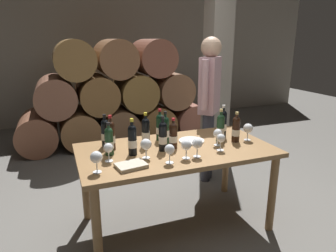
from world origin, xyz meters
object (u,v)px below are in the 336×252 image
(wine_bottle_1, at_px, (165,130))
(wine_bottle_10, at_px, (132,139))
(wine_glass_2, at_px, (248,129))
(wine_glass_6, at_px, (197,144))
(wine_bottle_4, at_px, (111,135))
(wine_bottle_9, at_px, (105,133))
(wine_bottle_5, at_px, (220,127))
(wine_bottle_8, at_px, (223,123))
(wine_glass_1, at_px, (218,134))
(wine_bottle_3, at_px, (109,141))
(dining_table, at_px, (176,158))
(wine_bottle_0, at_px, (236,129))
(wine_glass_7, at_px, (221,139))
(wine_bottle_6, at_px, (173,135))
(wine_bottle_11, at_px, (146,132))
(wine_glass_3, at_px, (186,145))
(wine_glass_4, at_px, (146,145))
(serving_plate, at_px, (191,141))
(wine_bottle_7, at_px, (163,136))
(wine_glass_5, at_px, (170,150))
(wine_glass_8, at_px, (108,149))
(tasting_notebook, at_px, (131,165))
(sommelier_presenting, at_px, (209,97))
(wine_bottle_2, at_px, (160,127))
(wine_glass_0, at_px, (96,158))

(wine_bottle_1, distance_m, wine_bottle_10, 0.39)
(wine_glass_2, relative_size, wine_glass_6, 1.03)
(wine_bottle_4, distance_m, wine_bottle_9, 0.11)
(wine_bottle_5, bearing_deg, wine_bottle_8, 49.80)
(wine_glass_1, bearing_deg, wine_bottle_3, 172.88)
(dining_table, bearing_deg, wine_bottle_0, -3.19)
(wine_glass_2, distance_m, wine_glass_6, 0.67)
(wine_bottle_10, distance_m, wine_glass_7, 0.75)
(wine_bottle_6, relative_size, wine_bottle_10, 0.88)
(wine_bottle_3, xyz_separation_m, wine_bottle_11, (0.35, 0.11, 0.01))
(wine_bottle_4, bearing_deg, wine_glass_3, -38.18)
(wine_bottle_10, distance_m, wine_bottle_11, 0.25)
(wine_glass_4, height_order, serving_plate, wine_glass_4)
(wine_bottle_7, distance_m, wine_bottle_11, 0.20)
(wine_bottle_5, distance_m, wine_glass_5, 0.71)
(wine_bottle_6, relative_size, wine_glass_6, 1.72)
(wine_bottle_1, bearing_deg, serving_plate, -9.44)
(wine_glass_1, bearing_deg, wine_glass_8, -178.81)
(wine_glass_3, distance_m, wine_glass_4, 0.32)
(dining_table, relative_size, tasting_notebook, 7.73)
(wine_bottle_10, height_order, wine_glass_4, wine_bottle_10)
(wine_bottle_10, bearing_deg, sommelier_presenting, 34.37)
(wine_bottle_2, height_order, wine_glass_7, wine_bottle_2)
(wine_bottle_6, xyz_separation_m, wine_bottle_11, (-0.20, 0.15, 0.01))
(wine_bottle_7, height_order, wine_glass_7, wine_bottle_7)
(wine_bottle_11, xyz_separation_m, serving_plate, (0.43, -0.05, -0.12))
(dining_table, height_order, wine_glass_4, wine_glass_4)
(wine_bottle_3, relative_size, wine_bottle_9, 0.94)
(wine_glass_1, distance_m, sommelier_presenting, 0.90)
(wine_glass_0, bearing_deg, wine_bottle_9, 73.86)
(dining_table, xyz_separation_m, wine_glass_1, (0.38, -0.07, 0.20))
(wine_bottle_8, bearing_deg, wine_bottle_5, -130.20)
(dining_table, distance_m, wine_bottle_8, 0.61)
(wine_glass_8, height_order, sommelier_presenting, sommelier_presenting)
(wine_bottle_1, relative_size, wine_glass_7, 2.03)
(wine_glass_7, bearing_deg, tasting_notebook, -174.84)
(wine_glass_1, bearing_deg, serving_plate, 133.10)
(wine_bottle_2, xyz_separation_m, tasting_notebook, (-0.42, -0.53, -0.12))
(wine_bottle_9, xyz_separation_m, tasting_notebook, (0.10, -0.53, -0.11))
(wine_glass_1, relative_size, wine_glass_5, 1.01)
(wine_bottle_5, relative_size, wine_bottle_7, 1.01)
(wine_bottle_6, xyz_separation_m, wine_bottle_9, (-0.55, 0.26, 0.01))
(wine_bottle_1, distance_m, wine_glass_0, 0.80)
(wine_bottle_7, height_order, wine_glass_5, wine_bottle_7)
(wine_bottle_7, bearing_deg, wine_bottle_11, 119.47)
(wine_glass_1, height_order, wine_glass_3, wine_glass_3)
(wine_bottle_7, distance_m, wine_glass_6, 0.32)
(wine_bottle_0, relative_size, wine_glass_5, 1.87)
(wine_glass_1, height_order, wine_glass_4, wine_glass_4)
(wine_bottle_2, relative_size, wine_bottle_9, 1.03)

